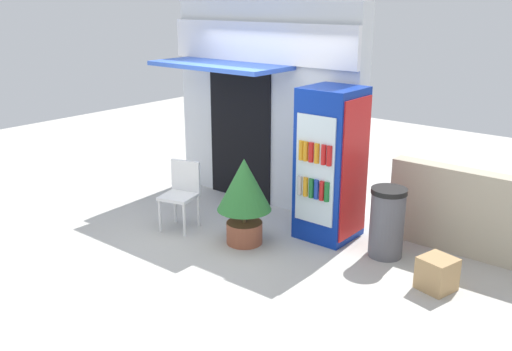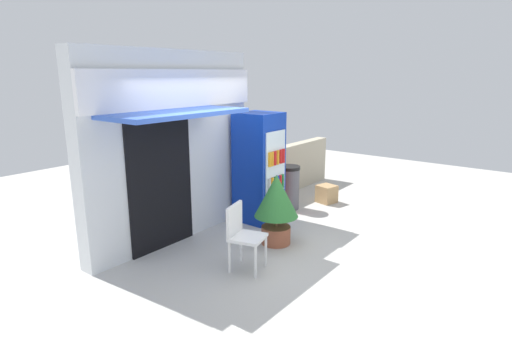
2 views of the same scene
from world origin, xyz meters
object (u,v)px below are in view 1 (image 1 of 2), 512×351
at_px(drink_cooler, 331,164).
at_px(trash_bin, 387,222).
at_px(potted_plant_near_shop, 244,192).
at_px(cardboard_box, 437,274).
at_px(plastic_chair, 182,190).

bearing_deg(drink_cooler, trash_bin, -4.95).
height_order(drink_cooler, potted_plant_near_shop, drink_cooler).
height_order(drink_cooler, cardboard_box, drink_cooler).
height_order(drink_cooler, plastic_chair, drink_cooler).
height_order(drink_cooler, trash_bin, drink_cooler).
bearing_deg(trash_bin, potted_plant_near_shop, -153.26).
xyz_separation_m(drink_cooler, cardboard_box, (1.63, -0.47, -0.78)).
xyz_separation_m(drink_cooler, plastic_chair, (-1.66, -0.97, -0.44)).
distance_m(potted_plant_near_shop, cardboard_box, 2.40).
height_order(plastic_chair, trash_bin, plastic_chair).
bearing_deg(cardboard_box, plastic_chair, -171.35).
distance_m(plastic_chair, potted_plant_near_shop, 0.99).
bearing_deg(drink_cooler, cardboard_box, -16.07).
distance_m(trash_bin, cardboard_box, 0.92).
xyz_separation_m(potted_plant_near_shop, cardboard_box, (2.32, 0.37, -0.49)).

